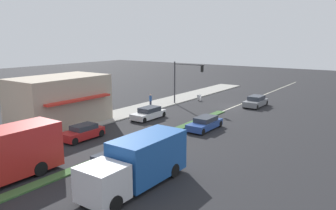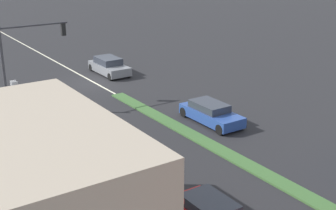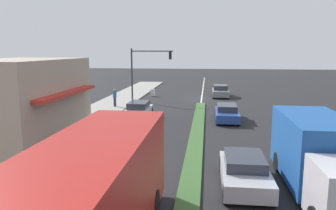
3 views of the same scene
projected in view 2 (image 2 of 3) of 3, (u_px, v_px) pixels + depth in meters
The scene contains 9 objects.
ground_plane at pixel (251, 168), 22.98m from camera, with size 160.00×160.00×0.00m, color #232326.
lane_marking_center at pixel (93, 82), 37.10m from camera, with size 0.16×60.00×0.01m, color beige.
building_corner_store at pixel (35, 192), 15.68m from camera, with size 6.22×9.40×4.84m.
traffic_signal_main at pixel (24, 50), 30.25m from camera, with size 4.59×0.34×5.60m.
pedestrian at pixel (16, 118), 26.63m from camera, with size 0.34×0.34×1.73m.
warning_aframe_sign at pixel (14, 86), 34.54m from camera, with size 0.45×0.53×0.84m.
van_white at pixel (103, 137), 24.98m from camera, with size 1.82×4.26×1.29m.
coupe_blue at pixel (211, 113), 28.59m from camera, with size 1.78×4.38×1.25m.
suv_grey at pixel (109, 66), 39.24m from camera, with size 1.91×4.35×1.39m.
Camera 2 is at (14.93, 32.90, 10.46)m, focal length 50.00 mm.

